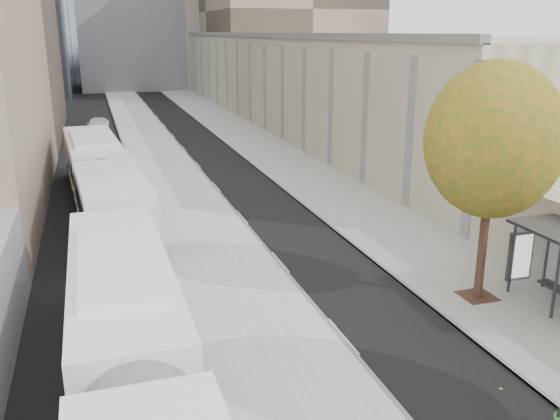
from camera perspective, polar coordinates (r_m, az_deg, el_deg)
name	(u,v)px	position (r m, az deg, el deg)	size (l,w,h in m)	color
bus_platform	(165,169)	(38.19, -11.00, 3.86)	(4.25, 150.00, 0.15)	#AAAAAA
sidewalk	(285,162)	(39.86, 0.52, 4.65)	(4.75, 150.00, 0.08)	gray
building_tan	(301,71)	(70.23, 2.05, 13.18)	(18.00, 92.00, 8.00)	#9E987E
tree_c	(494,141)	(19.25, 19.87, 6.30)	(4.20, 4.20, 7.28)	#2F2014
bus_near	(135,388)	(12.77, -13.79, -16.33)	(2.63, 17.12, 2.85)	white
bus_far	(101,179)	(29.88, -16.86, 2.86)	(3.73, 17.70, 2.93)	white
distant_car	(97,125)	(54.43, -17.19, 7.84)	(1.53, 3.79, 1.29)	silver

